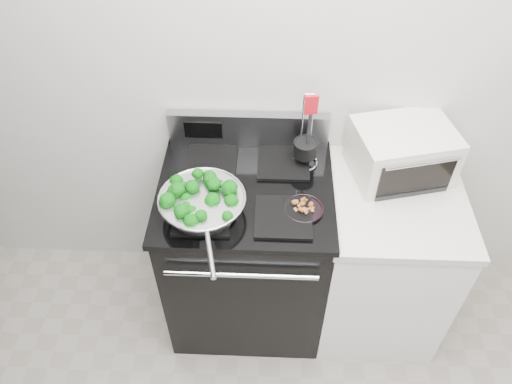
{
  "coord_description": "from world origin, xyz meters",
  "views": [
    {
      "loc": [
        -0.19,
        -0.15,
        2.53
      ],
      "look_at": [
        -0.25,
        1.36,
        0.98
      ],
      "focal_mm": 35.0,
      "sensor_mm": 36.0,
      "label": 1
    }
  ],
  "objects_px": {
    "gas_range": "(247,251)",
    "bacon_plate": "(304,207)",
    "skillet": "(202,203)",
    "toaster_oven": "(402,152)",
    "utensil_holder": "(305,152)"
  },
  "relations": [
    {
      "from": "skillet",
      "to": "toaster_oven",
      "type": "bearing_deg",
      "value": 7.37
    },
    {
      "from": "gas_range",
      "to": "utensil_holder",
      "type": "relative_size",
      "value": 2.91
    },
    {
      "from": "skillet",
      "to": "bacon_plate",
      "type": "distance_m",
      "value": 0.43
    },
    {
      "from": "skillet",
      "to": "utensil_holder",
      "type": "distance_m",
      "value": 0.54
    },
    {
      "from": "bacon_plate",
      "to": "utensil_holder",
      "type": "bearing_deg",
      "value": 88.1
    },
    {
      "from": "utensil_holder",
      "to": "toaster_oven",
      "type": "relative_size",
      "value": 0.79
    },
    {
      "from": "skillet",
      "to": "bacon_plate",
      "type": "relative_size",
      "value": 3.42
    },
    {
      "from": "utensil_holder",
      "to": "toaster_oven",
      "type": "bearing_deg",
      "value": -8.64
    },
    {
      "from": "skillet",
      "to": "toaster_oven",
      "type": "height_order",
      "value": "toaster_oven"
    },
    {
      "from": "gas_range",
      "to": "bacon_plate",
      "type": "height_order",
      "value": "gas_range"
    },
    {
      "from": "gas_range",
      "to": "toaster_oven",
      "type": "xyz_separation_m",
      "value": [
        0.7,
        0.16,
        0.55
      ]
    },
    {
      "from": "utensil_holder",
      "to": "bacon_plate",
      "type": "bearing_deg",
      "value": -99.41
    },
    {
      "from": "gas_range",
      "to": "bacon_plate",
      "type": "distance_m",
      "value": 0.56
    },
    {
      "from": "utensil_holder",
      "to": "toaster_oven",
      "type": "height_order",
      "value": "utensil_holder"
    },
    {
      "from": "skillet",
      "to": "utensil_holder",
      "type": "xyz_separation_m",
      "value": [
        0.44,
        0.33,
        0.01
      ]
    }
  ]
}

